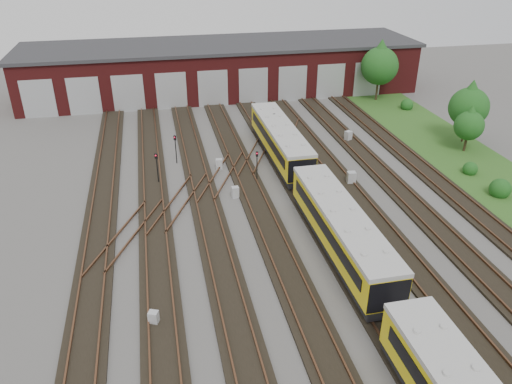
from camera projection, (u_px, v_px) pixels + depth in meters
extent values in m
plane|color=#494744|center=(315.00, 264.00, 32.41)|extent=(120.00, 120.00, 0.00)
cube|color=black|center=(92.00, 292.00, 29.78)|extent=(2.40, 70.00, 0.18)
cube|color=brown|center=(79.00, 292.00, 29.57)|extent=(0.10, 70.00, 0.15)
cube|color=brown|center=(104.00, 289.00, 29.84)|extent=(0.10, 70.00, 0.15)
cube|color=black|center=(159.00, 284.00, 30.52)|extent=(2.40, 70.00, 0.18)
cube|color=brown|center=(147.00, 283.00, 30.31)|extent=(0.10, 70.00, 0.15)
cube|color=brown|center=(171.00, 280.00, 30.58)|extent=(0.10, 70.00, 0.15)
cube|color=black|center=(224.00, 275.00, 31.26)|extent=(2.40, 70.00, 0.18)
cube|color=brown|center=(212.00, 275.00, 31.05)|extent=(0.10, 70.00, 0.15)
cube|color=brown|center=(235.00, 272.00, 31.32)|extent=(0.10, 70.00, 0.15)
cube|color=black|center=(286.00, 267.00, 32.00)|extent=(2.40, 70.00, 0.18)
cube|color=brown|center=(275.00, 266.00, 31.79)|extent=(0.10, 70.00, 0.15)
cube|color=brown|center=(296.00, 264.00, 32.06)|extent=(0.10, 70.00, 0.15)
cube|color=black|center=(344.00, 260.00, 32.74)|extent=(2.40, 70.00, 0.18)
cube|color=brown|center=(334.00, 259.00, 32.53)|extent=(0.10, 70.00, 0.15)
cube|color=brown|center=(355.00, 256.00, 32.80)|extent=(0.10, 70.00, 0.15)
cube|color=black|center=(401.00, 252.00, 33.48)|extent=(2.40, 70.00, 0.18)
cube|color=brown|center=(391.00, 251.00, 33.27)|extent=(0.10, 70.00, 0.15)
cube|color=brown|center=(411.00, 249.00, 33.54)|extent=(0.10, 70.00, 0.15)
cube|color=black|center=(454.00, 245.00, 34.22)|extent=(2.40, 70.00, 0.18)
cube|color=brown|center=(445.00, 244.00, 34.01)|extent=(0.10, 70.00, 0.15)
cube|color=brown|center=(464.00, 242.00, 34.28)|extent=(0.10, 70.00, 0.15)
cube|color=black|center=(506.00, 239.00, 34.96)|extent=(2.40, 70.00, 0.18)
cube|color=brown|center=(497.00, 238.00, 34.75)|extent=(0.10, 70.00, 0.15)
cube|color=brown|center=(180.00, 201.00, 39.46)|extent=(5.40, 9.62, 0.15)
cube|color=brown|center=(222.00, 175.00, 43.66)|extent=(5.40, 9.62, 0.15)
cube|color=brown|center=(257.00, 153.00, 47.86)|extent=(5.40, 9.62, 0.15)
cube|color=brown|center=(127.00, 233.00, 35.26)|extent=(5.40, 9.62, 0.15)
cube|color=brown|center=(286.00, 135.00, 52.05)|extent=(5.40, 9.62, 0.15)
cube|color=#581616|center=(222.00, 69.00, 65.59)|extent=(50.00, 12.00, 6.00)
cube|color=#2D2D30|center=(221.00, 45.00, 64.12)|extent=(51.00, 12.50, 0.40)
cube|color=#A7A9AC|center=(39.00, 99.00, 56.69)|extent=(3.60, 0.12, 4.40)
cube|color=#A7A9AC|center=(84.00, 96.00, 57.62)|extent=(3.60, 0.12, 4.40)
cube|color=#A7A9AC|center=(129.00, 94.00, 58.54)|extent=(3.60, 0.12, 4.40)
cube|color=#A7A9AC|center=(171.00, 91.00, 59.47)|extent=(3.60, 0.12, 4.40)
cube|color=#A7A9AC|center=(213.00, 89.00, 60.39)|extent=(3.60, 0.12, 4.40)
cube|color=#A7A9AC|center=(253.00, 86.00, 61.32)|extent=(3.60, 0.12, 4.40)
cube|color=#A7A9AC|center=(293.00, 84.00, 62.24)|extent=(3.60, 0.12, 4.40)
cube|color=#A7A9AC|center=(330.00, 82.00, 63.17)|extent=(3.60, 0.12, 4.40)
cube|color=#A7A9AC|center=(367.00, 79.00, 64.09)|extent=(3.60, 0.12, 4.40)
cube|color=#21511B|center=(483.00, 173.00, 44.56)|extent=(8.00, 55.00, 0.05)
cube|color=black|center=(340.00, 245.00, 33.33)|extent=(2.21, 14.17, 0.57)
cube|color=yellow|center=(341.00, 228.00, 32.72)|extent=(2.49, 14.17, 2.08)
cube|color=#B2B2AE|center=(343.00, 212.00, 32.17)|extent=(2.59, 14.17, 0.28)
cube|color=black|center=(323.00, 227.00, 32.37)|extent=(0.09, 12.46, 0.80)
cube|color=black|center=(359.00, 223.00, 32.84)|extent=(0.09, 12.46, 0.80)
cube|color=black|center=(280.00, 152.00, 47.17)|extent=(2.21, 14.17, 0.57)
cube|color=yellow|center=(280.00, 139.00, 46.55)|extent=(2.49, 14.17, 2.08)
cube|color=#B2B2AE|center=(280.00, 127.00, 46.00)|extent=(2.59, 14.17, 0.28)
cube|color=black|center=(267.00, 138.00, 46.21)|extent=(0.09, 12.46, 0.80)
cube|color=black|center=(293.00, 136.00, 46.67)|extent=(0.09, 12.46, 0.80)
cylinder|color=black|center=(158.00, 171.00, 42.20)|extent=(0.09, 0.09, 2.32)
cube|color=black|center=(156.00, 156.00, 41.55)|extent=(0.26, 0.20, 0.45)
sphere|color=red|center=(156.00, 156.00, 41.43)|extent=(0.11, 0.11, 0.11)
cylinder|color=black|center=(176.00, 152.00, 45.91)|extent=(0.09, 0.09, 2.30)
cube|color=black|center=(175.00, 138.00, 45.27)|extent=(0.25, 0.20, 0.44)
sphere|color=red|center=(175.00, 137.00, 45.15)|extent=(0.11, 0.11, 0.11)
cylinder|color=black|center=(274.00, 132.00, 49.78)|extent=(0.10, 0.10, 2.75)
cube|color=black|center=(274.00, 116.00, 49.02)|extent=(0.26, 0.16, 0.52)
sphere|color=red|center=(274.00, 116.00, 48.88)|extent=(0.12, 0.12, 0.12)
cylinder|color=black|center=(257.00, 169.00, 42.66)|extent=(0.09, 0.09, 2.30)
cube|color=black|center=(257.00, 154.00, 42.02)|extent=(0.24, 0.17, 0.43)
sphere|color=red|center=(257.00, 154.00, 41.91)|extent=(0.10, 0.10, 0.10)
cube|color=#AEB0B3|center=(154.00, 318.00, 27.32)|extent=(0.65, 0.60, 0.86)
cube|color=#AEB0B3|center=(235.00, 192.00, 40.31)|extent=(0.60, 0.52, 0.94)
cube|color=#AEB0B3|center=(219.00, 164.00, 45.08)|extent=(0.64, 0.55, 0.97)
cube|color=#AEB0B3|center=(351.00, 178.00, 42.34)|extent=(0.74, 0.64, 1.15)
cube|color=#AEB0B3|center=(348.00, 136.00, 51.02)|extent=(0.81, 0.76, 1.08)
cylinder|color=#322716|center=(377.00, 91.00, 63.02)|extent=(0.26, 0.26, 2.36)
sphere|color=#154614|center=(380.00, 66.00, 61.55)|extent=(4.59, 4.59, 4.59)
cone|color=#154614|center=(381.00, 53.00, 60.78)|extent=(3.93, 3.93, 3.28)
cylinder|color=#322716|center=(465.00, 144.00, 48.60)|extent=(0.24, 0.24, 1.45)
sphere|color=#154614|center=(469.00, 126.00, 47.69)|extent=(2.82, 2.82, 2.82)
cone|color=#154614|center=(471.00, 116.00, 47.22)|extent=(2.41, 2.41, 2.01)
cylinder|color=#322716|center=(464.00, 133.00, 50.65)|extent=(0.21, 0.21, 2.00)
sphere|color=#154614|center=(469.00, 107.00, 49.40)|extent=(3.90, 3.90, 3.90)
cone|color=#154614|center=(472.00, 94.00, 48.75)|extent=(3.34, 3.34, 2.78)
sphere|color=#154614|center=(501.00, 186.00, 40.42)|extent=(1.71, 1.71, 1.71)
sphere|color=#154614|center=(471.00, 167.00, 44.14)|extent=(1.30, 1.30, 1.30)
sphere|color=#154614|center=(407.00, 103.00, 59.99)|extent=(1.49, 1.49, 1.49)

